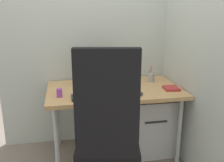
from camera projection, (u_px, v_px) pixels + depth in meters
ground_plane at (114, 153)px, 2.85m from camera, size 8.00×8.00×0.00m
wall_back at (107, 21)px, 2.86m from camera, size 2.41×0.04×2.80m
wall_side_right at (191, 23)px, 2.45m from camera, size 0.04×1.84×2.80m
desk at (114, 94)px, 2.66m from camera, size 1.35×0.78×0.75m
office_chair at (107, 131)px, 1.93m from camera, size 0.58×0.61×1.30m
filing_cabinet at (148, 124)px, 2.85m from camera, size 0.47×0.47×0.63m
monitor at (100, 65)px, 2.67m from camera, size 0.50×0.16×0.39m
keyboard at (97, 96)px, 2.37m from camera, size 0.46×0.16×0.03m
mouse at (139, 93)px, 2.44m from camera, size 0.09×0.10×0.03m
pen_holder at (151, 77)px, 2.87m from camera, size 0.07×0.07×0.18m
notebook at (171, 88)px, 2.61m from camera, size 0.15×0.16×0.02m
desk_clamp_accessory at (59, 93)px, 2.38m from camera, size 0.05×0.05×0.08m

